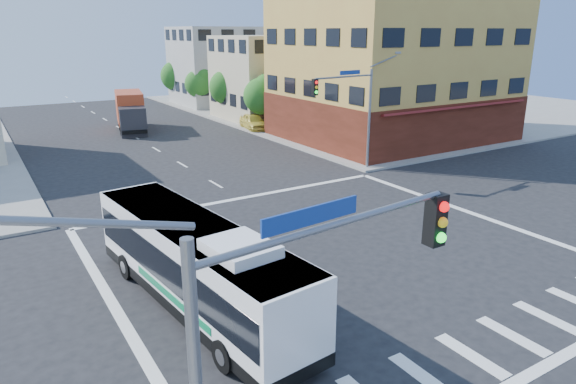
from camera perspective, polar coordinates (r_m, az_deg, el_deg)
ground at (r=22.87m, az=5.58°, el=-7.02°), size 120.00×120.00×0.00m
sidewalk_ne at (r=70.84m, az=11.06°, el=9.52°), size 50.00×50.00×0.15m
corner_building_ne at (r=48.03m, az=11.57°, el=12.86°), size 18.10×15.44×14.00m
building_east_near at (r=58.75m, az=-1.35°, el=12.62°), size 12.06×10.06×9.00m
building_east_far at (r=71.09m, az=-7.29°, el=13.73°), size 12.06×10.06×10.00m
signal_mast_ne at (r=35.08m, az=7.14°, el=10.01°), size 7.91×1.13×8.07m
signal_mast_sw at (r=8.20m, az=0.93°, el=-15.45°), size 7.91×1.01×8.07m
street_tree_a at (r=51.10m, az=-2.81°, el=10.85°), size 3.60×3.60×5.53m
street_tree_b at (r=58.16m, az=-6.75°, el=11.71°), size 3.80×3.80×5.79m
street_tree_c at (r=65.48m, az=-9.82°, el=11.95°), size 3.40×3.40×5.29m
street_tree_d at (r=72.88m, az=-12.31°, el=12.68°), size 4.00×4.00×6.03m
transit_bus at (r=18.33m, az=-10.16°, el=-7.84°), size 3.70×11.85×3.45m
box_truck at (r=53.47m, az=-17.09°, el=8.46°), size 4.02×8.52×3.69m
parked_car at (r=51.79m, az=-3.84°, el=7.80°), size 2.64×4.96×1.61m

